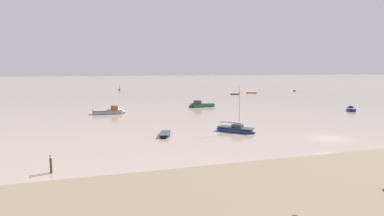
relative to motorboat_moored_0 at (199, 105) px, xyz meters
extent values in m
plane|color=gray|center=(4.53, -37.05, -0.35)|extent=(800.00, 800.00, 0.00)
cube|color=#23602D|center=(0.95, 0.06, -0.10)|extent=(5.27, 2.47, 1.01)
cone|color=#23602D|center=(-1.73, -0.11, -0.10)|extent=(1.74, 2.13, 2.03)
cube|color=#33383F|center=(0.89, 0.06, 0.28)|extent=(5.39, 2.52, 0.11)
cube|color=#33383F|center=(-0.28, -0.02, 0.80)|extent=(1.34, 1.68, 0.79)
cube|color=#384751|center=(-0.89, -0.06, 0.86)|extent=(0.38, 1.55, 0.63)
cube|color=black|center=(3.45, 0.23, 0.06)|extent=(0.34, 0.42, 0.72)
cube|color=navy|center=(27.98, -16.21, -0.17)|extent=(3.48, 3.79, 0.72)
cone|color=navy|center=(29.18, -14.73, -0.17)|extent=(1.84, 1.80, 1.44)
cube|color=black|center=(28.00, -16.18, 0.10)|extent=(3.56, 3.88, 0.08)
cube|color=black|center=(28.33, -15.77, 0.39)|extent=(0.57, 0.55, 0.40)
cube|color=black|center=(26.85, -17.59, -0.06)|extent=(0.36, 0.35, 0.51)
ellipsoid|color=black|center=(-14.79, -29.49, -0.21)|extent=(2.51, 4.06, 0.61)
cube|color=#33383F|center=(-14.79, -29.49, 0.05)|extent=(2.39, 3.76, 0.08)
cube|color=#33383F|center=(-14.79, -29.49, -0.05)|extent=(1.20, 0.62, 0.06)
ellipsoid|color=gray|center=(53.54, 39.57, -0.24)|extent=(2.51, 3.06, 0.47)
cube|color=black|center=(53.54, 39.57, -0.04)|extent=(2.36, 2.85, 0.06)
cube|color=black|center=(53.54, 39.57, -0.11)|extent=(0.87, 0.67, 0.05)
ellipsoid|color=orange|center=(32.41, 35.49, -0.20)|extent=(4.46, 2.73, 0.67)
cube|color=silver|center=(32.41, 35.49, 0.08)|extent=(4.13, 2.59, 0.09)
cube|color=silver|center=(32.41, 35.49, -0.02)|extent=(0.67, 1.32, 0.07)
cube|color=gray|center=(-20.59, -5.53, -0.09)|extent=(5.45, 2.50, 1.05)
cone|color=gray|center=(-17.80, -5.68, -0.09)|extent=(1.78, 2.19, 2.11)
cube|color=brown|center=(-20.53, -5.54, 0.31)|extent=(5.57, 2.55, 0.12)
cube|color=brown|center=(-19.31, -5.60, 0.85)|extent=(1.37, 1.73, 0.82)
cube|color=#384751|center=(-18.67, -5.64, 0.91)|extent=(0.38, 1.61, 0.65)
cube|color=black|center=(-23.19, -5.40, 0.07)|extent=(0.35, 0.44, 0.75)
ellipsoid|color=navy|center=(-4.86, -29.73, -0.15)|extent=(5.16, 5.64, 1.01)
cube|color=#33383F|center=(-4.86, -29.73, 0.26)|extent=(4.46, 4.85, 0.10)
cube|color=#33383F|center=(-4.67, -29.96, 0.54)|extent=(1.67, 1.72, 0.36)
cylinder|color=#B7BABF|center=(-4.52, -30.13, 3.13)|extent=(0.10, 0.10, 5.54)
cylinder|color=beige|center=(-5.33, -29.17, 0.91)|extent=(2.23, 2.59, 0.20)
ellipsoid|color=black|center=(24.34, 31.98, -0.22)|extent=(3.72, 1.29, 0.59)
cube|color=silver|center=(24.34, 31.98, 0.03)|extent=(3.42, 1.26, 0.08)
cube|color=silver|center=(24.34, 31.98, -0.06)|extent=(0.24, 1.15, 0.06)
cylinder|color=#198C2D|center=(-11.76, 64.55, -0.17)|extent=(0.90, 0.90, 0.70)
cone|color=#198C2D|center=(-11.76, 64.55, 0.53)|extent=(0.72, 0.72, 0.70)
cylinder|color=black|center=(-11.76, 64.55, 1.33)|extent=(0.10, 0.10, 0.90)
cylinder|color=#433323|center=(-27.28, -41.53, 0.28)|extent=(0.18, 0.18, 1.57)
cylinder|color=silver|center=(-27.28, -41.53, 1.01)|extent=(0.22, 0.22, 0.08)
cylinder|color=#3F3323|center=(-27.33, -41.18, 0.29)|extent=(0.18, 0.18, 1.60)
cylinder|color=silver|center=(-27.33, -41.18, 1.04)|extent=(0.22, 0.22, 0.08)
camera|label=1|loc=(-24.19, -70.21, 8.28)|focal=30.58mm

